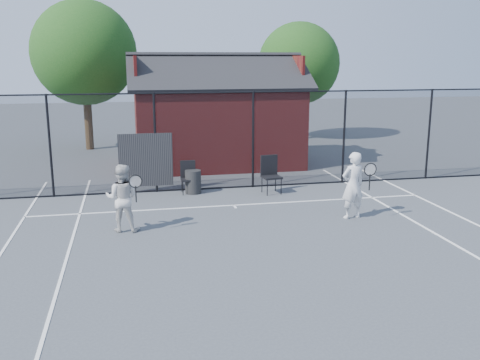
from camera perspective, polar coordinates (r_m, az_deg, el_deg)
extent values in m
plane|color=#43474D|center=(11.99, 2.14, -6.51)|extent=(80.00, 80.00, 0.00)
cube|color=white|center=(14.79, -0.65, -2.71)|extent=(11.00, 0.06, 0.01)
cube|color=white|center=(9.91, -19.06, -11.51)|extent=(0.06, 18.00, 0.01)
cube|color=white|center=(11.97, 24.27, -7.70)|extent=(0.06, 18.00, 0.01)
cube|color=white|center=(14.65, -0.53, -2.86)|extent=(0.06, 0.30, 0.01)
cylinder|color=black|center=(16.33, -19.61, 3.40)|extent=(0.07, 0.07, 3.00)
cylinder|color=black|center=(16.19, -9.02, 3.91)|extent=(0.07, 0.07, 3.00)
cylinder|color=black|center=(16.60, 1.40, 4.29)|extent=(0.07, 0.07, 3.00)
cylinder|color=black|center=(17.52, 11.03, 4.51)|extent=(0.07, 0.07, 3.00)
cylinder|color=black|center=(18.88, 19.50, 4.60)|extent=(0.07, 0.07, 3.00)
cylinder|color=black|center=(16.24, -2.05, 9.31)|extent=(22.00, 0.04, 0.04)
cylinder|color=black|center=(16.69, -1.97, -0.82)|extent=(22.00, 0.04, 0.04)
cube|color=black|center=(16.40, -2.01, 4.18)|extent=(22.00, 3.00, 0.01)
cube|color=black|center=(16.24, -10.01, 2.11)|extent=(1.60, 0.04, 1.60)
cube|color=maroon|center=(20.39, -2.54, 5.89)|extent=(6.00, 4.00, 3.00)
cube|color=black|center=(19.26, -2.11, 11.54)|extent=(6.50, 2.36, 1.32)
cube|color=black|center=(21.23, -3.04, 11.66)|extent=(6.50, 2.36, 1.32)
cube|color=maroon|center=(19.98, -11.15, 11.37)|extent=(0.10, 2.80, 1.06)
cube|color=maroon|center=(20.92, 5.57, 11.60)|extent=(0.10, 2.80, 1.06)
cylinder|color=#362515|center=(24.69, -15.86, 6.08)|extent=(0.36, 0.36, 2.52)
sphere|color=#134112|center=(24.54, -16.29, 12.90)|extent=(4.48, 4.48, 4.48)
cylinder|color=#362515|center=(26.93, 6.17, 6.71)|extent=(0.36, 0.36, 2.23)
sphere|color=#134112|center=(26.78, 6.31, 12.26)|extent=(3.97, 3.97, 3.97)
imported|color=silver|center=(13.74, 11.95, -0.56)|extent=(0.68, 0.51, 1.71)
torus|color=black|center=(13.45, 13.73, 1.10)|extent=(0.33, 0.03, 0.33)
cylinder|color=black|center=(13.52, 13.66, -0.22)|extent=(0.03, 0.03, 0.41)
imported|color=silver|center=(12.75, -12.47, -1.88)|extent=(0.89, 0.76, 1.59)
torus|color=black|center=(12.33, -11.10, -0.13)|extent=(0.31, 0.03, 0.31)
cylinder|color=black|center=(12.40, -11.04, -1.47)|extent=(0.03, 0.03, 0.38)
cube|color=black|center=(16.05, -5.50, 0.22)|extent=(0.46, 0.48, 0.95)
cube|color=black|center=(16.00, 3.39, 0.50)|extent=(0.59, 0.61, 1.11)
cylinder|color=#252525|center=(16.10, -5.03, -0.20)|extent=(0.56, 0.56, 0.70)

